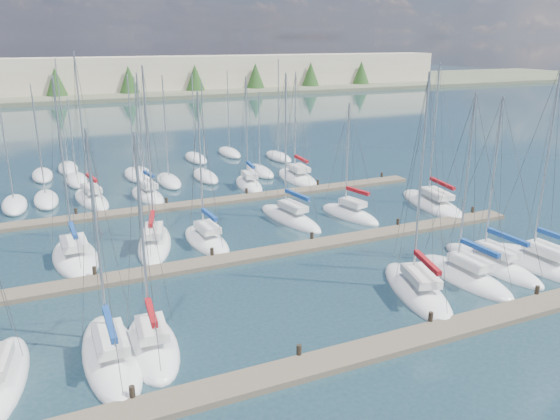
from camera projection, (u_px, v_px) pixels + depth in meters
name	position (u px, v px, depth m)	size (l,w,h in m)	color
ground	(148.00, 148.00, 77.89)	(400.00, 400.00, 0.00)	#233C46
dock_near	(378.00, 348.00, 27.48)	(44.00, 1.93, 1.10)	#6B5E4C
dock_mid	(269.00, 253.00, 39.64)	(44.00, 1.93, 1.10)	#6B5E4C
dock_far	(211.00, 202.00, 51.80)	(44.00, 1.93, 1.10)	#6B5E4C
sailboat_b	(111.00, 356.00, 26.78)	(2.76, 8.71, 12.01)	white
sailboat_q	(297.00, 178.00, 60.77)	(3.52, 8.70, 12.35)	white
sailboat_i	(155.00, 243.00, 41.33)	(4.54, 8.90, 13.99)	white
sailboat_h	(75.00, 257.00, 38.85)	(3.30, 8.13, 13.50)	white
sailboat_f	(491.00, 264.00, 37.60)	(2.70, 8.61, 12.27)	white
sailboat_m	(433.00, 204.00, 51.06)	(4.67, 10.42, 13.74)	white
sailboat_d	(417.00, 290.00, 33.68)	(4.86, 9.02, 14.03)	white
sailboat_e	(464.00, 276.00, 35.67)	(2.88, 8.02, 12.70)	white
sailboat_o	(148.00, 195.00, 53.87)	(3.30, 6.91, 12.71)	white
sailboat_k	(290.00, 218.00, 47.17)	(3.57, 8.85, 13.11)	white
sailboat_c	(152.00, 346.00, 27.62)	(3.09, 7.05, 11.73)	white
sailboat_j	(207.00, 240.00, 41.95)	(2.89, 7.26, 12.21)	white
sailboat_n	(91.00, 199.00, 52.64)	(3.66, 8.42, 14.66)	white
sailboat_g	(541.00, 264.00, 37.63)	(3.35, 8.68, 14.21)	white
sailboat_l	(350.00, 214.00, 48.12)	(3.65, 7.08, 10.61)	white
sailboat_p	(249.00, 184.00, 57.87)	(3.18, 7.22, 12.10)	white
distant_boats	(138.00, 174.00, 61.99)	(36.93, 20.75, 13.30)	#9EA0A5
shoreline	(30.00, 67.00, 148.38)	(400.00, 60.00, 38.00)	#666B51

